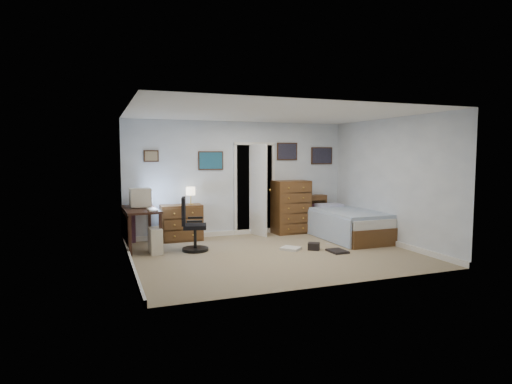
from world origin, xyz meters
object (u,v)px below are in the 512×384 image
computer_desk (136,218)px  tall_dresser (291,207)px  bed (347,224)px  office_chair (192,230)px  low_dresser (181,223)px

computer_desk → tall_dresser: size_ratio=1.13×
computer_desk → bed: size_ratio=0.67×
bed → office_chair: bearing=180.0°
office_chair → bed: size_ratio=0.50×
computer_desk → tall_dresser: tall_dresser is taller
computer_desk → bed: (4.28, -0.59, -0.28)m
low_dresser → tall_dresser: size_ratio=0.70×
low_dresser → tall_dresser: bearing=-0.4°
computer_desk → tall_dresser: 3.46m
tall_dresser → bed: 1.33m
low_dresser → office_chair: bearing=-89.8°
low_dresser → tall_dresser: (2.49, -0.02, 0.22)m
office_chair → tall_dresser: (2.49, 1.00, 0.21)m
computer_desk → low_dresser: size_ratio=1.60×
computer_desk → low_dresser: computer_desk is taller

